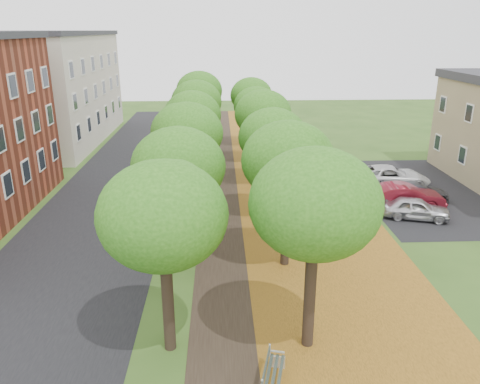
{
  "coord_description": "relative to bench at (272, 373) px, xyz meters",
  "views": [
    {
      "loc": [
        -0.38,
        -13.71,
        10.49
      ],
      "look_at": [
        0.64,
        9.23,
        2.5
      ],
      "focal_mm": 35.0,
      "sensor_mm": 36.0,
      "label": 1
    }
  ],
  "objects": [
    {
      "name": "parking_lot",
      "position": [
        12.36,
        17.97,
        -0.44
      ],
      "size": [
        9.0,
        16.0,
        0.01
      ],
      "primitive_type": "cube",
      "color": "black",
      "rests_on": "ground"
    },
    {
      "name": "footpath",
      "position": [
        -1.14,
        16.97,
        -0.44
      ],
      "size": [
        3.2,
        70.0,
        0.01
      ],
      "primitive_type": "cube",
      "color": "black",
      "rests_on": "ground"
    },
    {
      "name": "leaf_verge",
      "position": [
        3.86,
        16.97,
        -0.44
      ],
      "size": [
        7.5,
        70.0,
        0.01
      ],
      "primitive_type": "cube",
      "color": "#9F651D",
      "rests_on": "ground"
    },
    {
      "name": "car_grey",
      "position": [
        11.02,
        16.14,
        0.18
      ],
      "size": [
        4.33,
        1.87,
        1.24
      ],
      "primitive_type": "imported",
      "rotation": [
        0.0,
        0.0,
        1.54
      ],
      "color": "#36363C",
      "rests_on": "ground"
    },
    {
      "name": "building_cream",
      "position": [
        -18.14,
        34.97,
        4.77
      ],
      "size": [
        10.3,
        20.3,
        10.4
      ],
      "color": "beige",
      "rests_on": "ground"
    },
    {
      "name": "ground",
      "position": [
        -1.14,
        1.97,
        -0.44
      ],
      "size": [
        120.0,
        120.0,
        0.0
      ],
      "primitive_type": "plane",
      "color": "#2D4C19",
      "rests_on": "ground"
    },
    {
      "name": "street_asphalt",
      "position": [
        -8.64,
        16.97,
        -0.44
      ],
      "size": [
        8.0,
        70.0,
        0.01
      ],
      "primitive_type": "cube",
      "color": "black",
      "rests_on": "ground"
    },
    {
      "name": "car_silver",
      "position": [
        9.86,
        13.18,
        0.2
      ],
      "size": [
        4.03,
        2.5,
        1.28
      ],
      "primitive_type": "imported",
      "rotation": [
        0.0,
        0.0,
        1.29
      ],
      "color": "#B9B9BE",
      "rests_on": "ground"
    },
    {
      "name": "tree_row_west",
      "position": [
        -3.34,
        16.97,
        4.4
      ],
      "size": [
        3.89,
        33.89,
        6.53
      ],
      "color": "black",
      "rests_on": "ground"
    },
    {
      "name": "tree_row_east",
      "position": [
        1.46,
        16.97,
        4.4
      ],
      "size": [
        3.89,
        33.89,
        6.53
      ],
      "color": "black",
      "rests_on": "ground"
    },
    {
      "name": "bench",
      "position": [
        0.0,
        0.0,
        0.0
      ],
      "size": [
        0.93,
        1.87,
        0.85
      ],
      "rotation": [
        0.0,
        0.0,
        1.33
      ],
      "color": "#252F27",
      "rests_on": "ground"
    },
    {
      "name": "car_white",
      "position": [
        10.36,
        19.03,
        0.31
      ],
      "size": [
        5.53,
        2.71,
        1.51
      ],
      "primitive_type": "imported",
      "rotation": [
        0.0,
        0.0,
        1.53
      ],
      "color": "silver",
      "rests_on": "ground"
    },
    {
      "name": "car_red",
      "position": [
        9.86,
        14.89,
        0.33
      ],
      "size": [
        4.74,
        1.88,
        1.54
      ],
      "primitive_type": "imported",
      "rotation": [
        0.0,
        0.0,
        1.52
      ],
      "color": "maroon",
      "rests_on": "ground"
    }
  ]
}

